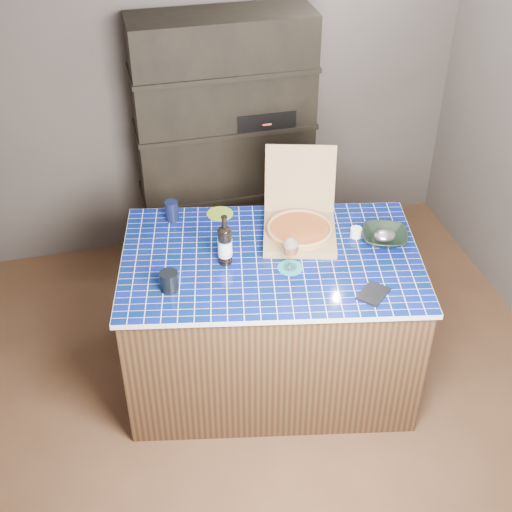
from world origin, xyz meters
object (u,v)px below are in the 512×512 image
object	(u,v)px
pizza_box	(300,226)
dvd_case	(373,294)
kitchen_island	(270,318)
mead_bottle	(225,245)
wine_glass	(291,248)
bowl	(385,237)

from	to	relation	value
pizza_box	dvd_case	size ratio (longest dim) A/B	3.46
kitchen_island	mead_bottle	xyz separation A→B (m)	(-0.25, 0.01, 0.57)
wine_glass	dvd_case	xyz separation A→B (m)	(0.35, -0.31, -0.13)
wine_glass	dvd_case	distance (m)	0.49
mead_bottle	wine_glass	world-z (taller)	mead_bottle
mead_bottle	wine_glass	distance (m)	0.35
wine_glass	bowl	size ratio (longest dim) A/B	0.73
pizza_box	bowl	distance (m)	0.48
mead_bottle	dvd_case	xyz separation A→B (m)	(0.68, -0.45, -0.11)
kitchen_island	mead_bottle	world-z (taller)	mead_bottle
pizza_box	dvd_case	xyz separation A→B (m)	(0.22, -0.60, -0.06)
kitchen_island	dvd_case	xyz separation A→B (m)	(0.43, -0.44, 0.46)
kitchen_island	bowl	xyz separation A→B (m)	(0.66, -0.01, 0.48)
mead_bottle	bowl	xyz separation A→B (m)	(0.91, -0.02, -0.09)
pizza_box	mead_bottle	world-z (taller)	pizza_box
kitchen_island	wine_glass	distance (m)	0.60
wine_glass	bowl	distance (m)	0.60
kitchen_island	dvd_case	world-z (taller)	dvd_case
bowl	pizza_box	bearing A→B (deg)	158.94
dvd_case	wine_glass	bearing A→B (deg)	-174.22
kitchen_island	wine_glass	size ratio (longest dim) A/B	9.65
pizza_box	bowl	size ratio (longest dim) A/B	2.27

